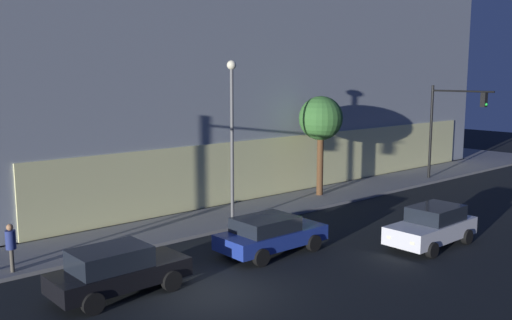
% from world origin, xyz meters
% --- Properties ---
extents(ground_plane, '(120.00, 120.00, 0.00)m').
position_xyz_m(ground_plane, '(0.00, 0.00, 0.00)').
color(ground_plane, black).
extents(modern_building, '(38.78, 24.16, 17.76)m').
position_xyz_m(modern_building, '(14.20, 21.29, 8.80)').
color(modern_building, '#4C4C51').
rests_on(modern_building, ground).
extents(traffic_light_far_corner, '(0.53, 4.51, 6.32)m').
position_xyz_m(traffic_light_far_corner, '(23.33, 5.11, 4.41)').
color(traffic_light_far_corner, black).
rests_on(traffic_light_far_corner, sidewalk_corner).
extents(street_lamp_sidewalk, '(0.44, 0.44, 7.66)m').
position_xyz_m(street_lamp_sidewalk, '(5.87, 6.20, 4.98)').
color(street_lamp_sidewalk, '#5A5A5A').
rests_on(street_lamp_sidewalk, sidewalk_corner).
extents(sidewalk_tree, '(2.55, 2.55, 5.80)m').
position_xyz_m(sidewalk_tree, '(13.60, 7.65, 4.59)').
color(sidewalk_tree, '#53341E').
rests_on(sidewalk_tree, sidewalk_corner).
extents(pedestrian_waiting, '(0.36, 0.36, 1.75)m').
position_xyz_m(pedestrian_waiting, '(-4.39, 6.04, 1.18)').
color(pedestrian_waiting, '#4C473D').
rests_on(pedestrian_waiting, sidewalk_corner).
extents(car_black, '(4.54, 2.09, 1.63)m').
position_xyz_m(car_black, '(-2.39, 1.90, 0.85)').
color(car_black, black).
rests_on(car_black, ground).
extents(car_blue, '(4.61, 2.25, 1.53)m').
position_xyz_m(car_blue, '(4.32, 1.85, 0.80)').
color(car_blue, navy).
rests_on(car_blue, ground).
extents(car_white, '(4.49, 2.08, 1.66)m').
position_xyz_m(car_white, '(10.18, -1.88, 0.84)').
color(car_white, silver).
rests_on(car_white, ground).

